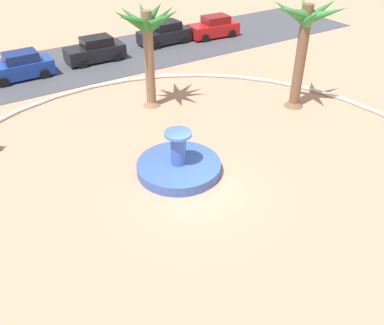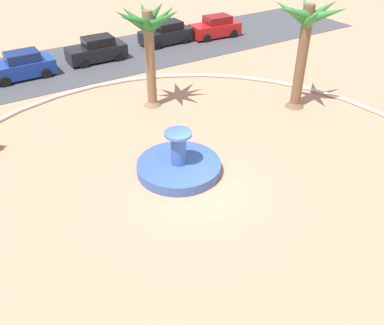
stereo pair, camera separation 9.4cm
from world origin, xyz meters
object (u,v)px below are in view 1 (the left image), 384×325
object	(u,v)px
fountain	(179,166)
palm_tree_by_curb	(304,35)
palm_tree_near_fountain	(148,34)
parked_car_third	(165,34)
parked_car_leftmost	(20,67)
parked_car_second	(95,50)
parked_car_rightmost	(214,27)

from	to	relation	value
fountain	palm_tree_by_curb	size ratio (longest dim) A/B	0.63
palm_tree_near_fountain	parked_car_third	size ratio (longest dim) A/B	1.33
parked_car_leftmost	parked_car_second	world-z (taller)	same
parked_car_second	fountain	bearing A→B (deg)	-97.95
palm_tree_by_curb	parked_car_leftmost	size ratio (longest dim) A/B	1.42
parked_car_leftmost	parked_car_second	bearing A→B (deg)	4.28
fountain	palm_tree_near_fountain	distance (m)	7.60
fountain	palm_tree_near_fountain	size ratio (longest dim) A/B	0.67
palm_tree_near_fountain	parked_car_third	distance (m)	11.19
parked_car_leftmost	parked_car_third	xyz separation A→B (m)	(11.03, 1.13, 0.00)
palm_tree_by_curb	parked_car_leftmost	bearing A→B (deg)	133.98
parked_car_second	palm_tree_by_curb	bearing A→B (deg)	-62.22
parked_car_second	parked_car_rightmost	bearing A→B (deg)	0.62
parked_car_second	parked_car_rightmost	world-z (taller)	same
fountain	parked_car_third	distance (m)	17.22
palm_tree_by_curb	palm_tree_near_fountain	bearing A→B (deg)	146.73
parked_car_third	parked_car_rightmost	world-z (taller)	same
fountain	parked_car_second	world-z (taller)	fountain
parked_car_leftmost	parked_car_rightmost	distance (m)	15.20
palm_tree_by_curb	parked_car_third	world-z (taller)	palm_tree_by_curb
parked_car_second	parked_car_third	xyz separation A→B (m)	(5.90, 0.74, 0.00)
parked_car_rightmost	palm_tree_near_fountain	bearing A→B (deg)	-140.38
parked_car_leftmost	parked_car_rightmost	bearing A→B (deg)	1.85
palm_tree_by_curb	parked_car_rightmost	xyz separation A→B (m)	(3.46, 12.66, -3.17)
palm_tree_near_fountain	fountain	bearing A→B (deg)	-107.87
palm_tree_near_fountain	parked_car_second	world-z (taller)	palm_tree_near_fountain
fountain	parked_car_second	bearing A→B (deg)	82.05
palm_tree_near_fountain	parked_car_third	bearing A→B (deg)	56.66
palm_tree_near_fountain	parked_car_rightmost	distance (m)	13.44
parked_car_rightmost	parked_car_leftmost	bearing A→B (deg)	-178.15
fountain	parked_car_leftmost	bearing A→B (deg)	102.36
palm_tree_by_curb	parked_car_rightmost	world-z (taller)	palm_tree_by_curb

